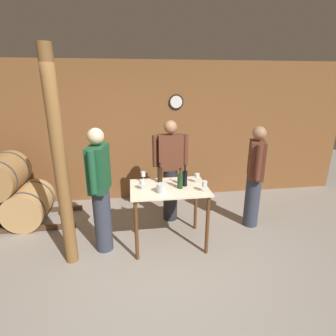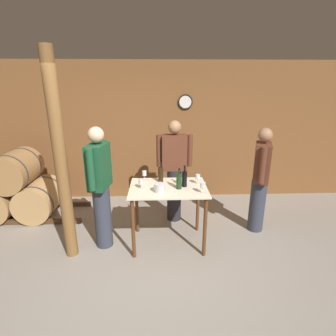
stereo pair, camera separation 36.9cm
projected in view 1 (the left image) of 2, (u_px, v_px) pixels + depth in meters
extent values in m
plane|color=gray|center=(158.00, 275.00, 3.27)|extent=(14.00, 14.00, 0.00)
cube|color=brown|center=(144.00, 133.00, 5.16)|extent=(8.40, 0.05, 2.70)
cylinder|color=black|center=(176.00, 102.00, 5.02)|extent=(0.28, 0.03, 0.28)
cylinder|color=white|center=(176.00, 102.00, 5.01)|extent=(0.23, 0.01, 0.23)
cube|color=#4C331E|center=(3.00, 231.00, 4.18)|extent=(2.24, 0.06, 0.08)
cube|color=#4C331E|center=(19.00, 212.00, 4.80)|extent=(2.24, 0.06, 0.08)
cylinder|color=tan|center=(30.00, 205.00, 4.45)|extent=(0.64, 0.83, 0.64)
cylinder|color=#38383D|center=(24.00, 211.00, 4.21)|extent=(0.66, 0.03, 0.66)
cylinder|color=#38383D|center=(35.00, 199.00, 4.68)|extent=(0.66, 0.03, 0.66)
cylinder|color=#9E7242|center=(2.00, 175.00, 4.23)|extent=(0.64, 0.83, 0.64)
cylinder|color=#38383D|center=(9.00, 170.00, 4.47)|extent=(0.66, 0.03, 0.66)
cube|color=beige|center=(169.00, 188.00, 3.68)|extent=(1.08, 0.78, 0.02)
cylinder|color=#593319|center=(136.00, 231.00, 3.44)|extent=(0.05, 0.05, 0.88)
cylinder|color=#593319|center=(207.00, 225.00, 3.57)|extent=(0.05, 0.05, 0.88)
cylinder|color=#593319|center=(135.00, 208.00, 4.06)|extent=(0.05, 0.05, 0.88)
cylinder|color=#593319|center=(196.00, 204.00, 4.19)|extent=(0.05, 0.05, 0.88)
cylinder|color=brown|center=(60.00, 165.00, 3.14)|extent=(0.16, 0.16, 2.70)
cylinder|color=black|center=(160.00, 175.00, 3.82)|extent=(0.07, 0.07, 0.22)
cylinder|color=black|center=(160.00, 165.00, 3.78)|extent=(0.02, 0.02, 0.08)
cylinder|color=black|center=(160.00, 163.00, 3.77)|extent=(0.03, 0.03, 0.02)
cylinder|color=#193819|center=(180.00, 181.00, 3.61)|extent=(0.08, 0.08, 0.21)
cylinder|color=#193819|center=(180.00, 171.00, 3.56)|extent=(0.02, 0.02, 0.08)
cylinder|color=black|center=(180.00, 169.00, 3.55)|extent=(0.03, 0.03, 0.02)
cylinder|color=black|center=(185.00, 179.00, 3.69)|extent=(0.07, 0.07, 0.22)
cylinder|color=black|center=(185.00, 168.00, 3.64)|extent=(0.02, 0.02, 0.10)
cylinder|color=black|center=(185.00, 165.00, 3.63)|extent=(0.03, 0.03, 0.02)
cylinder|color=silver|center=(142.00, 189.00, 3.59)|extent=(0.06, 0.06, 0.00)
cylinder|color=silver|center=(142.00, 187.00, 3.58)|extent=(0.01, 0.01, 0.07)
cylinder|color=silver|center=(142.00, 182.00, 3.56)|extent=(0.07, 0.07, 0.06)
cylinder|color=silver|center=(143.00, 182.00, 3.87)|extent=(0.06, 0.06, 0.00)
cylinder|color=silver|center=(143.00, 179.00, 3.86)|extent=(0.01, 0.01, 0.08)
cylinder|color=silver|center=(143.00, 174.00, 3.84)|extent=(0.06, 0.06, 0.07)
cylinder|color=silver|center=(197.00, 183.00, 3.84)|extent=(0.06, 0.06, 0.00)
cylinder|color=silver|center=(197.00, 180.00, 3.83)|extent=(0.01, 0.01, 0.08)
cylinder|color=silver|center=(197.00, 175.00, 3.80)|extent=(0.07, 0.07, 0.06)
cylinder|color=silver|center=(204.00, 191.00, 3.52)|extent=(0.06, 0.06, 0.00)
cylinder|color=silver|center=(204.00, 189.00, 3.51)|extent=(0.01, 0.01, 0.07)
cylinder|color=silver|center=(205.00, 184.00, 3.49)|extent=(0.07, 0.07, 0.07)
cylinder|color=silver|center=(162.00, 188.00, 3.48)|extent=(0.14, 0.14, 0.12)
cylinder|color=#232328|center=(170.00, 195.00, 4.51)|extent=(0.24, 0.24, 0.92)
cube|color=#592D1E|center=(170.00, 152.00, 4.28)|extent=(0.40, 0.22, 0.58)
sphere|color=#9E7051|center=(170.00, 127.00, 4.15)|extent=(0.21, 0.21, 0.21)
cylinder|color=#592D1E|center=(185.00, 150.00, 4.30)|extent=(0.09, 0.09, 0.52)
cylinder|color=#592D1E|center=(155.00, 151.00, 4.23)|extent=(0.09, 0.09, 0.52)
cylinder|color=#333847|center=(252.00, 202.00, 4.32)|extent=(0.24, 0.24, 0.85)
cube|color=#592D1E|center=(256.00, 160.00, 4.10)|extent=(0.34, 0.45, 0.59)
sphere|color=#9E7051|center=(259.00, 133.00, 3.97)|extent=(0.21, 0.21, 0.21)
cylinder|color=#592D1E|center=(255.00, 154.00, 4.32)|extent=(0.09, 0.09, 0.53)
cylinder|color=#592D1E|center=(259.00, 162.00, 3.86)|extent=(0.09, 0.09, 0.53)
cylinder|color=#333847|center=(103.00, 220.00, 3.66)|extent=(0.24, 0.24, 0.92)
cube|color=#194C2D|center=(98.00, 169.00, 3.43)|extent=(0.29, 0.43, 0.61)
sphere|color=beige|center=(96.00, 136.00, 3.29)|extent=(0.21, 0.21, 0.21)
cylinder|color=#194C2D|center=(92.00, 173.00, 3.18)|extent=(0.09, 0.09, 0.55)
cylinder|color=#194C2D|center=(103.00, 161.00, 3.65)|extent=(0.09, 0.09, 0.55)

